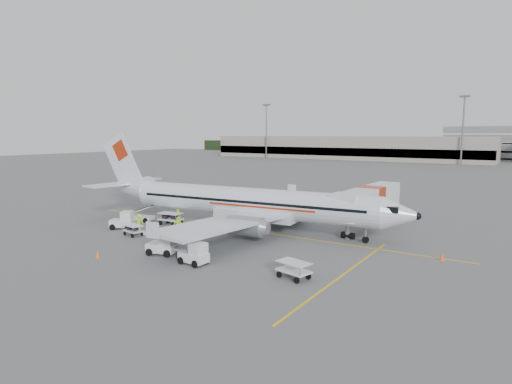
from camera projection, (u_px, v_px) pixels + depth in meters
ground at (246, 230)px, 44.90m from camera, size 360.00×360.00×0.00m
stripe_lead at (246, 230)px, 44.90m from camera, size 44.00×0.20×0.01m
stripe_cross at (344, 274)px, 30.71m from camera, size 0.20×20.00×0.01m
terminal_west at (344, 147)px, 173.95m from camera, size 110.00×22.00×9.00m
treeline at (467, 150)px, 190.02m from camera, size 300.00×3.00×6.00m
mast_west at (266, 131)px, 179.25m from camera, size 3.20×1.20×22.00m
mast_center at (463, 131)px, 138.85m from camera, size 3.20×1.20×22.00m
aircraft at (249, 183)px, 44.42m from camera, size 38.72×31.67×9.98m
jet_bridge at (371, 207)px, 45.87m from camera, size 3.64×16.94×4.43m
belt_loader at (139, 211)px, 49.27m from camera, size 4.71×2.88×2.39m
tug_fore at (194, 253)px, 33.04m from camera, size 2.35×1.47×1.74m
tug_mid at (162, 244)px, 35.68m from camera, size 2.70×2.00×1.86m
tug_aft at (122, 220)px, 45.37m from camera, size 2.81×2.44×1.88m
cart_loaded_a at (171, 219)px, 47.45m from camera, size 2.75×1.84×1.34m
cart_loaded_b at (133, 230)px, 42.33m from camera, size 2.26×1.60×1.08m
cart_empty_a at (183, 248)px, 35.46m from camera, size 2.75×1.91×1.32m
cart_empty_b at (294, 270)px, 29.75m from camera, size 2.60×1.90×1.22m
cone_nose at (442, 256)px, 34.03m from camera, size 0.43×0.43×0.70m
cone_port at (328, 215)px, 51.79m from camera, size 0.35×0.35×0.56m
cone_stbd at (98, 254)px, 34.79m from camera, size 0.39×0.39×0.63m
crew_a at (222, 222)px, 44.59m from camera, size 0.74×0.61×1.76m
crew_b at (178, 216)px, 47.93m from camera, size 1.01×0.95×1.64m
crew_c at (140, 222)px, 44.86m from camera, size 0.81×1.17×1.66m
crew_d at (178, 226)px, 42.55m from camera, size 1.15×0.94×1.83m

